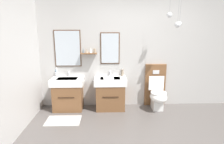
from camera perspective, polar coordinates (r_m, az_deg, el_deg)
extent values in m
cube|color=#B7B5B2|center=(4.38, 8.35, 6.38)|extent=(4.80, 0.12, 2.59)
cube|color=#4C301E|center=(4.33, -13.43, 7.04)|extent=(0.59, 0.02, 0.82)
cube|color=silver|center=(4.32, -13.45, 7.03)|extent=(0.55, 0.01, 0.78)
cube|color=#4C301E|center=(4.24, -0.62, 7.28)|extent=(0.43, 0.02, 0.71)
cube|color=silver|center=(4.23, -0.61, 7.26)|extent=(0.39, 0.01, 0.67)
cube|color=brown|center=(4.20, -7.14, 5.68)|extent=(0.36, 0.14, 0.02)
cone|color=slate|center=(4.20, -8.80, 6.60)|extent=(0.05, 0.05, 0.12)
cone|color=gray|center=(4.19, -7.79, 6.47)|extent=(0.06, 0.06, 0.10)
cone|color=white|center=(4.19, -6.50, 6.65)|extent=(0.06, 0.06, 0.12)
cylinder|color=gray|center=(4.17, -5.34, 6.50)|extent=(0.06, 0.06, 0.10)
cylinder|color=gray|center=(4.11, 19.85, 18.82)|extent=(0.01, 0.01, 0.67)
sphere|color=silver|center=(4.08, 19.43, 13.50)|extent=(0.11, 0.11, 0.11)
cylinder|color=gray|center=(4.17, 17.46, 20.26)|extent=(0.01, 0.01, 0.47)
sphere|color=silver|center=(4.14, 17.18, 16.37)|extent=(0.11, 0.11, 0.11)
cylinder|color=gray|center=(4.14, 20.41, 18.88)|extent=(0.01, 0.01, 0.64)
sphere|color=silver|center=(4.11, 19.99, 13.75)|extent=(0.08, 0.08, 0.08)
cube|color=#9E9993|center=(3.96, -14.67, -14.23)|extent=(0.68, 0.44, 0.01)
cube|color=brown|center=(4.38, -13.20, -7.39)|extent=(0.63, 0.47, 0.58)
cube|color=#342214|center=(4.13, -13.88, -7.62)|extent=(0.35, 0.01, 0.02)
cube|color=white|center=(4.27, -13.45, -2.80)|extent=(0.71, 0.49, 0.15)
cube|color=silver|center=(4.22, -13.57, -2.15)|extent=(0.44, 0.27, 0.03)
cylinder|color=silver|center=(4.42, -13.04, -0.52)|extent=(0.03, 0.03, 0.11)
cylinder|color=silver|center=(4.36, -13.21, -0.07)|extent=(0.02, 0.11, 0.02)
cube|color=brown|center=(4.29, -0.52, -7.44)|extent=(0.63, 0.47, 0.58)
cube|color=#342214|center=(4.05, -0.45, -7.69)|extent=(0.35, 0.01, 0.02)
cube|color=white|center=(4.18, -0.53, -2.76)|extent=(0.71, 0.49, 0.15)
cube|color=silver|center=(4.14, -0.53, -2.10)|extent=(0.44, 0.27, 0.03)
cylinder|color=silver|center=(4.34, -0.60, -0.44)|extent=(0.03, 0.03, 0.11)
cylinder|color=silver|center=(4.27, -0.58, 0.02)|extent=(0.02, 0.11, 0.02)
cube|color=brown|center=(4.55, 12.98, -3.80)|extent=(0.48, 0.10, 1.00)
cube|color=silver|center=(4.42, 13.37, -0.03)|extent=(0.15, 0.01, 0.09)
cube|color=white|center=(4.42, 13.64, -8.89)|extent=(0.22, 0.30, 0.34)
ellipsoid|color=white|center=(4.30, 14.02, -7.42)|extent=(0.37, 0.46, 0.24)
torus|color=white|center=(4.26, 14.09, -6.22)|extent=(0.35, 0.35, 0.04)
cube|color=white|center=(4.42, 13.44, -3.33)|extent=(0.35, 0.03, 0.33)
cylinder|color=silver|center=(4.46, -16.60, -0.72)|extent=(0.07, 0.07, 0.09)
cylinder|color=white|center=(4.44, -16.48, -0.03)|extent=(0.03, 0.03, 0.17)
cube|color=white|center=(4.43, -16.66, 1.06)|extent=(0.02, 0.02, 0.03)
cylinder|color=#2D84DB|center=(4.45, -16.80, 0.00)|extent=(0.02, 0.03, 0.17)
cube|color=white|center=(4.42, -16.81, 1.04)|extent=(0.01, 0.02, 0.03)
cylinder|color=gray|center=(4.33, 3.20, -0.19)|extent=(0.06, 0.06, 0.15)
cylinder|color=silver|center=(4.31, 3.22, 1.04)|extent=(0.02, 0.02, 0.04)
cube|color=white|center=(4.02, -1.06, -2.01)|extent=(0.22, 0.16, 0.04)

